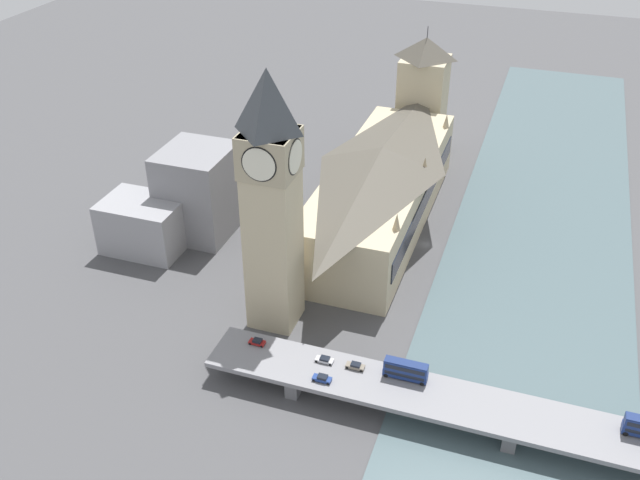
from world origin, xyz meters
TOP-DOWN VIEW (x-y plane):
  - ground_plane at (0.00, 0.00)m, footprint 600.00×600.00m
  - river_water at (-33.41, 0.00)m, footprint 54.82×360.00m
  - parliament_hall at (17.34, -8.00)m, footprint 29.15×94.85m
  - clock_tower at (30.61, 49.38)m, footprint 13.12×13.12m
  - victoria_tower at (17.40, -67.92)m, footprint 16.99×16.99m
  - road_bridge at (-33.41, 70.39)m, footprint 141.65×14.12m
  - double_decker_bus_lead at (-8.51, 67.08)m, footprint 10.22×2.55m
  - car_northbound_lead at (28.25, 67.18)m, footprint 3.95×1.93m
  - car_northbound_mid at (9.20, 74.10)m, footprint 4.36×1.88m
  - car_northbound_tail at (3.23, 67.63)m, footprint 4.41×1.84m
  - car_southbound_lead at (10.74, 67.84)m, footprint 4.34×1.90m
  - city_block_west at (70.15, 15.10)m, footprint 20.73×22.57m
  - city_block_center at (81.70, 29.62)m, footprint 24.05×17.62m

SIDE VIEW (x-z plane):
  - ground_plane at x=0.00m, z-range 0.00..0.00m
  - river_water at x=-33.41m, z-range 0.00..0.30m
  - road_bridge at x=-33.41m, z-range 1.89..7.94m
  - car_southbound_lead at x=10.74m, z-range 6.06..7.36m
  - car_northbound_lead at x=28.25m, z-range 6.04..7.49m
  - car_northbound_tail at x=3.23m, z-range 6.06..7.50m
  - car_northbound_mid at x=9.20m, z-range 6.04..7.57m
  - city_block_center at x=81.70m, z-range 0.00..16.13m
  - double_decker_bus_lead at x=-8.51m, z-range 6.30..11.04m
  - parliament_hall at x=17.34m, z-range -0.09..27.10m
  - city_block_west at x=70.15m, z-range 0.00..28.22m
  - victoria_tower at x=17.40m, z-range -2.00..46.37m
  - clock_tower at x=30.61m, z-range 2.60..71.92m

